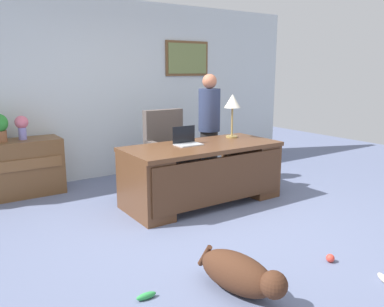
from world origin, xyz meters
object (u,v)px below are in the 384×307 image
Objects in this scene: armchair at (169,153)px; person_standing at (209,127)px; credenza at (6,170)px; vase_with_flowers at (22,125)px; desk at (203,171)px; dog_lying at (240,274)px; dog_toy_bone at (146,296)px; desk_lamp at (232,104)px; laptop at (186,140)px; dog_toy_ball at (330,258)px; dog_toy_plush at (383,278)px.

person_standing reaches higher than armchair.
armchair is at bearing -19.98° from credenza.
armchair reaches higher than vase_with_flowers.
desk reaches higher than dog_lying.
dog_toy_bone is (-0.63, 0.32, -0.13)m from dog_lying.
dog_toy_bone is (-2.24, -2.28, -0.80)m from person_standing.
vase_with_flowers is at bearing 93.58° from dog_toy_bone.
desk_lamp is 1.86× the size of vase_with_flowers.
credenza is at bearing 152.73° from desk_lamp.
credenza is 1.70× the size of dog_lying.
laptop reaches higher than desk.
desk is 2.36× the size of dog_lying.
desk_lamp is at bearing 73.86° from dog_toy_ball.
vase_with_flowers is at bearing 117.20° from dog_toy_ball.
armchair is at bearing 76.38° from laptop.
vase_with_flowers is at bearing 138.10° from desk.
vase_with_flowers is (-2.42, 1.38, -0.26)m from desk_lamp.
laptop is at bearing 95.08° from dog_toy_ball.
credenza is at bearing 118.42° from dog_toy_plush.
dog_toy_ball is at bearing 101.30° from dog_toy_plush.
person_standing is (0.65, 0.77, 0.41)m from desk.
credenza is 3.60m from dog_lying.
dog_toy_bone is (-2.23, -1.74, -1.18)m from desk_lamp.
laptop is 2.12× the size of dog_toy_plush.
vase_with_flowers is 4.05m from dog_toy_ball.
vase_with_flowers is at bearing 150.39° from desk_lamp.
person_standing reaches higher than desk_lamp.
dog_toy_bone is at bearing 153.86° from dog_toy_plush.
person_standing reaches higher than desk.
armchair is 0.72m from person_standing.
vase_with_flowers is 4.27× the size of dog_toy_ball.
dog_lying is at bearing -127.75° from desk_lamp.
dog_lying is 11.28× the size of dog_toy_ball.
armchair reaches higher than laptop.
armchair reaches higher than dog_toy_bone.
dog_lying is 2.22m from laptop.
armchair is 6.89× the size of dog_toy_bone.
armchair is at bearing 55.95° from dog_toy_bone.
person_standing is (2.68, -0.83, 0.44)m from credenza.
dog_toy_ball is at bearing -106.14° from desk_lamp.
dog_toy_plush is (1.89, -3.95, -0.92)m from vase_with_flowers.
person_standing reaches higher than laptop.
dog_lying is 2.64× the size of vase_with_flowers.
vase_with_flowers is at bearing 115.60° from dog_toy_plush.
dog_lying is at bearing -111.99° from laptop.
laptop is at bearing -42.11° from vase_with_flowers.
dog_toy_ball is 0.45m from dog_toy_plush.
person_standing is 3.13m from dog_lying.
dog_lying is at bearing -121.71° from person_standing.
vase_with_flowers is 4.47m from dog_toy_plush.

